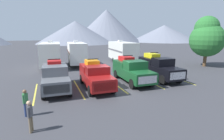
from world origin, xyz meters
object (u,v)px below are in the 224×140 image
at_px(pickup_truck_a, 55,76).
at_px(pickup_truck_b, 95,75).
at_px(camper_trailer_c, 122,51).
at_px(person_b, 30,114).
at_px(person_a, 26,101).
at_px(camper_trailer_b, 77,53).
at_px(camper_trailer_a, 51,54).
at_px(pickup_truck_c, 132,70).
at_px(pickup_truck_d, 158,67).

xyz_separation_m(pickup_truck_a, pickup_truck_b, (3.31, -0.56, -0.06)).
xyz_separation_m(pickup_truck_b, camper_trailer_c, (7.49, 11.40, 0.80)).
bearing_deg(person_b, person_a, 101.31).
bearing_deg(camper_trailer_b, camper_trailer_c, 0.69).
relative_size(camper_trailer_b, person_b, 4.61).
relative_size(pickup_truck_b, camper_trailer_b, 0.75).
xyz_separation_m(pickup_truck_b, camper_trailer_a, (-3.42, 10.89, 0.85)).
height_order(camper_trailer_b, person_b, camper_trailer_b).
bearing_deg(person_a, pickup_truck_c, 27.56).
xyz_separation_m(pickup_truck_d, person_a, (-12.15, -4.82, -0.33)).
relative_size(pickup_truck_c, camper_trailer_b, 0.79).
relative_size(camper_trailer_a, camper_trailer_c, 0.94).
bearing_deg(pickup_truck_b, camper_trailer_b, 89.08).
relative_size(pickup_truck_d, camper_trailer_c, 0.66).
xyz_separation_m(pickup_truck_b, pickup_truck_d, (7.00, 0.77, 0.13)).
bearing_deg(pickup_truck_d, pickup_truck_b, -173.72).
distance_m(camper_trailer_a, camper_trailer_b, 3.63).
height_order(pickup_truck_b, camper_trailer_b, camper_trailer_b).
relative_size(pickup_truck_a, person_b, 3.55).
distance_m(camper_trailer_b, person_b, 18.00).
height_order(camper_trailer_c, person_a, camper_trailer_c).
height_order(pickup_truck_b, pickup_truck_c, pickup_truck_c).
bearing_deg(person_b, pickup_truck_a, 77.49).
bearing_deg(pickup_truck_c, pickup_truck_a, -179.30).
relative_size(camper_trailer_c, person_b, 5.42).
relative_size(camper_trailer_a, camper_trailer_b, 1.11).
distance_m(person_a, person_b, 1.96).
height_order(pickup_truck_a, person_b, pickup_truck_a).
distance_m(pickup_truck_a, pickup_truck_b, 3.36).
bearing_deg(person_a, person_b, -78.69).
bearing_deg(pickup_truck_b, camper_trailer_c, 56.69).
bearing_deg(camper_trailer_b, person_b, -105.97).
xyz_separation_m(camper_trailer_b, camper_trailer_c, (7.31, 0.09, -0.02)).
height_order(pickup_truck_a, camper_trailer_a, camper_trailer_a).
bearing_deg(camper_trailer_c, camper_trailer_b, -179.31).
relative_size(pickup_truck_d, person_b, 3.60).
bearing_deg(camper_trailer_c, pickup_truck_b, -123.31).
bearing_deg(pickup_truck_b, pickup_truck_a, 170.45).
bearing_deg(pickup_truck_d, person_b, -150.20).
xyz_separation_m(camper_trailer_a, camper_trailer_c, (10.91, 0.51, -0.05)).
xyz_separation_m(camper_trailer_a, camper_trailer_b, (3.60, 0.42, -0.04)).
height_order(pickup_truck_a, pickup_truck_b, pickup_truck_a).
height_order(pickup_truck_d, person_a, pickup_truck_d).
bearing_deg(pickup_truck_a, pickup_truck_b, -9.55).
height_order(pickup_truck_b, camper_trailer_c, camper_trailer_c).
height_order(pickup_truck_d, camper_trailer_c, camper_trailer_c).
bearing_deg(camper_trailer_a, pickup_truck_b, -72.57).
height_order(pickup_truck_a, pickup_truck_c, same).
xyz_separation_m(pickup_truck_c, pickup_truck_d, (3.16, 0.13, 0.07)).
distance_m(pickup_truck_a, camper_trailer_a, 10.36).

